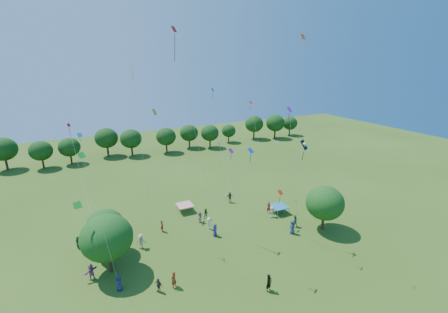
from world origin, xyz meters
The scene contains 40 objects.
near_tree_west centered at (-13.10, 14.41, 4.07)m, with size 5.25×5.25×6.43m.
near_tree_north centered at (-12.96, 17.84, 3.54)m, with size 4.14×4.14×5.42m.
near_tree_east centered at (12.98, 10.93, 3.75)m, with size 4.87×4.87×5.95m.
treeline centered at (-1.73, 55.43, 4.09)m, with size 88.01×8.77×6.77m.
tent_red_stripe centered at (-1.70, 23.54, 1.04)m, with size 2.20×2.20×1.10m.
tent_blue centered at (10.46, 17.05, 1.04)m, with size 2.20×2.20×1.10m.
man_in_black centered at (0.20, 4.69, 0.91)m, with size 0.68×0.44×1.83m, color black.
crowd_person_0 centered at (8.68, 11.78, 0.90)m, with size 0.89×0.48×1.80m, color navy.
crowd_person_1 centered at (-7.84, 9.22, 0.90)m, with size 0.68×0.43×1.81m, color maroon.
crowd_person_2 centered at (10.02, 13.02, 0.85)m, with size 0.84×0.45×1.71m, color #2B6630.
crowd_person_3 centered at (8.85, 16.55, 0.80)m, with size 1.05×0.47×1.60m, color #BEB498.
crowd_person_4 centered at (5.57, 23.25, 0.89)m, with size 1.05×0.48×1.78m, color #433C35.
crowd_person_5 centered at (-14.99, 14.03, 0.86)m, with size 1.60×0.57×1.72m, color #985887.
crowd_person_6 centered at (-0.45, 15.64, 0.84)m, with size 0.83×0.45×1.68m, color navy.
crowd_person_7 centered at (9.12, 17.75, 0.87)m, with size 0.65×0.42×1.75m, color maroon.
crowd_person_8 centered at (-16.02, 20.45, 0.77)m, with size 0.76×0.41×1.54m, color #255729.
crowd_person_9 centered at (-0.45, 17.53, 0.83)m, with size 1.08×0.49×1.66m, color beige.
crowd_person_10 centered at (-9.34, 9.28, 0.75)m, with size 0.88×0.40×1.50m, color #403733.
crowd_person_11 centered at (-0.89, 19.60, 0.78)m, with size 1.46×0.52×1.57m, color #9C5B7C.
crowd_person_12 centered at (-12.68, 11.14, 0.85)m, with size 0.84×0.45×1.70m, color navy.
crowd_person_13 centered at (-6.18, 19.63, 0.82)m, with size 0.61×0.39×1.64m, color maroon.
crowd_person_14 centered at (0.24, 20.17, 0.78)m, with size 0.77×0.41×1.55m, color #25582A.
crowd_person_15 centered at (-9.33, 17.21, 0.90)m, with size 1.18×0.53×1.80m, color #B7A192.
pirate_kite centered at (8.37, 10.63, 12.00)m, with size 2.56×4.86×11.38m.
red_high_kite centered at (-2.84, 18.92, 20.12)m, with size 2.26×7.62×23.59m.
small_kite_0 centered at (-14.99, 26.46, 10.17)m, with size 1.54×11.33×12.09m.
small_kite_1 centered at (10.46, 24.60, 12.32)m, with size 0.70×6.25×13.96m.
small_kite_2 centered at (-8.00, 20.11, 17.36)m, with size 0.87×0.82×19.74m.
small_kite_3 centered at (-15.00, 14.17, 7.64)m, with size 2.79×1.14×7.32m.
small_kite_4 centered at (-14.05, 24.23, 10.28)m, with size 0.99×7.96×11.40m.
small_kite_5 centered at (6.44, 10.51, 13.42)m, with size 3.54×1.05×15.30m.
small_kite_6 centered at (11.68, 20.09, 8.31)m, with size 1.54×1.14×8.62m.
small_kite_7 centered at (3.66, 23.46, 13.79)m, with size 2.64×2.34×16.35m.
small_kite_8 centered at (6.81, 9.87, 17.35)m, with size 3.38×2.45×22.30m.
small_kite_9 centered at (8.10, 14.20, 4.58)m, with size 1.40×3.19×3.92m.
small_kite_10 centered at (-6.26, 19.87, 13.48)m, with size 1.72×0.81×14.62m.
small_kite_11 centered at (-13.87, 9.57, 11.27)m, with size 1.74×2.29×13.41m.
small_kite_12 centered at (-0.91, 9.02, 10.96)m, with size 6.35×3.06×12.05m.
small_kite_13 centered at (0.76, 14.68, 10.03)m, with size 2.32×3.94×10.41m.
small_kite_14 centered at (5.68, 26.63, 7.40)m, with size 0.78×5.91×7.48m.
Camera 1 is at (-14.10, -14.57, 21.17)m, focal length 24.00 mm.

